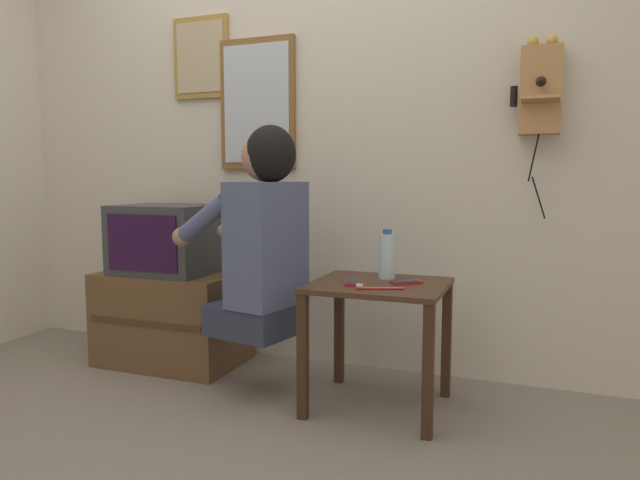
% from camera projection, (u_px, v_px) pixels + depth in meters
% --- Properties ---
extents(ground_plane, '(14.00, 14.00, 0.00)m').
position_uv_depth(ground_plane, '(212.00, 431.00, 2.23)').
color(ground_plane, slate).
extents(wall_back, '(6.80, 0.05, 2.55)m').
position_uv_depth(wall_back, '(307.00, 123.00, 3.01)').
color(wall_back, beige).
rests_on(wall_back, ground_plane).
extents(side_table, '(0.56, 0.50, 0.55)m').
position_uv_depth(side_table, '(379.00, 307.00, 2.42)').
color(side_table, '#422819').
rests_on(side_table, ground_plane).
extents(person, '(0.60, 0.46, 0.93)m').
position_uv_depth(person, '(262.00, 235.00, 2.53)').
color(person, '#2D3347').
rests_on(person, ground_plane).
extents(tv_stand, '(0.73, 0.48, 0.49)m').
position_uv_depth(tv_stand, '(173.00, 317.00, 3.05)').
color(tv_stand, brown).
rests_on(tv_stand, ground_plane).
extents(television, '(0.50, 0.41, 0.36)m').
position_uv_depth(television, '(167.00, 239.00, 2.99)').
color(television, '#38383A').
rests_on(television, tv_stand).
extents(wall_phone_antique, '(0.22, 0.19, 0.80)m').
position_uv_depth(wall_phone_antique, '(540.00, 90.00, 2.51)').
color(wall_phone_antique, '#AD7A47').
extents(framed_picture, '(0.34, 0.03, 0.44)m').
position_uv_depth(framed_picture, '(201.00, 58.00, 3.15)').
color(framed_picture, olive).
extents(wall_mirror, '(0.44, 0.04, 0.69)m').
position_uv_depth(wall_mirror, '(257.00, 104.00, 3.06)').
color(wall_mirror, brown).
extents(cell_phone_held, '(0.09, 0.14, 0.01)m').
position_uv_depth(cell_phone_held, '(352.00, 282.00, 2.39)').
color(cell_phone_held, maroon).
rests_on(cell_phone_held, side_table).
extents(cell_phone_spare, '(0.13, 0.13, 0.01)m').
position_uv_depth(cell_phone_spare, '(406.00, 282.00, 2.39)').
color(cell_phone_spare, maroon).
rests_on(cell_phone_spare, side_table).
extents(water_bottle, '(0.07, 0.07, 0.22)m').
position_uv_depth(water_bottle, '(387.00, 256.00, 2.50)').
color(water_bottle, silver).
rests_on(water_bottle, side_table).
extents(toothbrush, '(0.18, 0.07, 0.02)m').
position_uv_depth(toothbrush, '(377.00, 288.00, 2.27)').
color(toothbrush, '#D83F4C').
rests_on(toothbrush, side_table).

